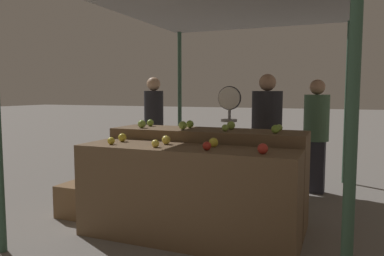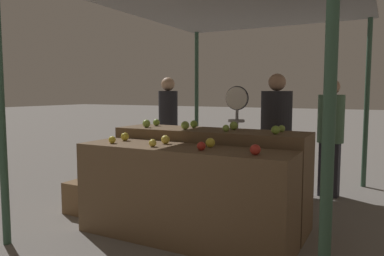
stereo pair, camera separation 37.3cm
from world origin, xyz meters
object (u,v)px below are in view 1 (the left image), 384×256
(produce_scale, at_px, (229,119))
(wooden_crate_side, at_px, (77,200))
(person_customer_left, at_px, (154,120))
(person_vendor_at_scale, at_px, (267,129))
(person_customer_right, at_px, (316,128))

(produce_scale, xyz_separation_m, wooden_crate_side, (-1.46, -1.08, -0.89))
(person_customer_left, bearing_deg, person_vendor_at_scale, 135.43)
(person_customer_left, distance_m, person_customer_right, 2.45)
(person_vendor_at_scale, distance_m, wooden_crate_side, 2.45)
(produce_scale, distance_m, wooden_crate_side, 2.03)
(produce_scale, xyz_separation_m, person_customer_left, (-1.48, 0.82, -0.12))
(person_customer_right, xyz_separation_m, wooden_crate_side, (-2.43, -2.04, -0.72))
(person_vendor_at_scale, height_order, wooden_crate_side, person_vendor_at_scale)
(person_vendor_at_scale, bearing_deg, person_customer_left, -25.09)
(person_vendor_at_scale, xyz_separation_m, person_customer_right, (0.56, 0.64, -0.02))
(produce_scale, xyz_separation_m, person_customer_right, (0.96, 0.96, -0.17))
(produce_scale, relative_size, person_vendor_at_scale, 0.91)
(person_customer_right, bearing_deg, person_vendor_at_scale, 54.84)
(person_vendor_at_scale, bearing_deg, wooden_crate_side, 26.80)
(person_vendor_at_scale, relative_size, person_customer_right, 1.04)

